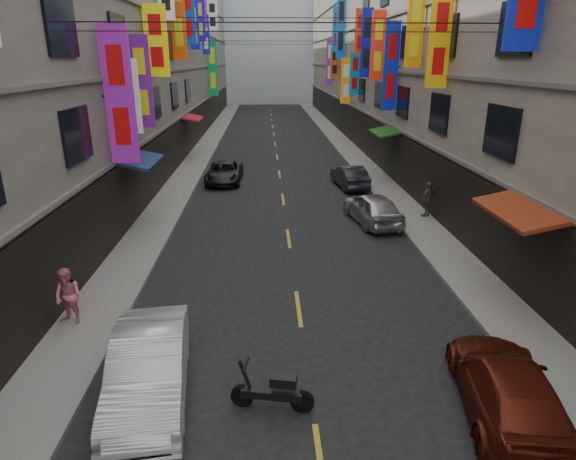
{
  "coord_description": "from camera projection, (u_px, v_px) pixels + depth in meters",
  "views": [
    {
      "loc": [
        -0.94,
        5.17,
        7.07
      ],
      "look_at": [
        -0.49,
        14.49,
        3.76
      ],
      "focal_mm": 30.0,
      "sensor_mm": 36.0,
      "label": 1
    }
  ],
  "objects": [
    {
      "name": "car_left_mid",
      "position": [
        149.0,
        368.0,
        10.48
      ],
      "size": [
        2.06,
        4.6,
        1.47
      ],
      "primitive_type": "imported",
      "rotation": [
        0.0,
        0.0,
        0.12
      ],
      "color": "silver",
      "rests_on": "ground"
    },
    {
      "name": "building_row_left",
      "position": [
        103.0,
        23.0,
        33.36
      ],
      "size": [
        10.14,
        90.0,
        19.0
      ],
      "color": "gray",
      "rests_on": "ground"
    },
    {
      "name": "haze_block",
      "position": [
        268.0,
        35.0,
        80.46
      ],
      "size": [
        18.0,
        8.0,
        22.0
      ],
      "primitive_type": "cube",
      "color": "silver",
      "rests_on": "ground"
    },
    {
      "name": "overhead_cables",
      "position": [
        282.0,
        21.0,
        22.84
      ],
      "size": [
        14.0,
        38.04,
        1.24
      ],
      "color": "black",
      "rests_on": "ground"
    },
    {
      "name": "sidewalk_left",
      "position": [
        199.0,
        157.0,
        36.78
      ],
      "size": [
        2.0,
        90.0,
        0.12
      ],
      "primitive_type": "cube",
      "color": "slate",
      "rests_on": "ground"
    },
    {
      "name": "building_row_right",
      "position": [
        443.0,
        24.0,
        34.45
      ],
      "size": [
        10.14,
        90.0,
        19.0
      ],
      "color": "#A69D8B",
      "rests_on": "ground"
    },
    {
      "name": "scooter_crossing",
      "position": [
        273.0,
        391.0,
        10.17
      ],
      "size": [
        1.79,
        0.63,
        1.14
      ],
      "rotation": [
        0.0,
        0.0,
        1.38
      ],
      "color": "black",
      "rests_on": "ground"
    },
    {
      "name": "car_right_near",
      "position": [
        507.0,
        389.0,
        9.94
      ],
      "size": [
        2.55,
        4.72,
        1.3
      ],
      "primitive_type": "imported",
      "rotation": [
        0.0,
        0.0,
        2.97
      ],
      "color": "#5E1B10",
      "rests_on": "ground"
    },
    {
      "name": "scooter_far_right",
      "position": [
        357.0,
        207.0,
        22.88
      ],
      "size": [
        0.63,
        1.79,
        1.14
      ],
      "rotation": [
        0.0,
        0.0,
        2.95
      ],
      "color": "black",
      "rests_on": "ground"
    },
    {
      "name": "pedestrian_rfar",
      "position": [
        428.0,
        199.0,
        22.33
      ],
      "size": [
        1.11,
        1.03,
        1.66
      ],
      "primitive_type": "imported",
      "rotation": [
        0.0,
        0.0,
        3.8
      ],
      "color": "#4E4E50",
      "rests_on": "sidewalk_right"
    },
    {
      "name": "pedestrian_lfar",
      "position": [
        68.0,
        296.0,
        13.2
      ],
      "size": [
        0.93,
        0.79,
        1.62
      ],
      "primitive_type": "imported",
      "rotation": [
        0.0,
        0.0,
        -0.38
      ],
      "color": "pink",
      "rests_on": "sidewalk_left"
    },
    {
      "name": "car_right_far",
      "position": [
        350.0,
        176.0,
        28.02
      ],
      "size": [
        1.83,
        4.04,
        1.29
      ],
      "primitive_type": "imported",
      "rotation": [
        0.0,
        0.0,
        3.27
      ],
      "color": "#2B2932",
      "rests_on": "ground"
    },
    {
      "name": "lane_markings",
      "position": [
        278.0,
        165.0,
        34.25
      ],
      "size": [
        0.12,
        80.2,
        0.01
      ],
      "color": "gold",
      "rests_on": "ground"
    },
    {
      "name": "shop_signage",
      "position": [
        277.0,
        21.0,
        27.26
      ],
      "size": [
        14.0,
        55.0,
        12.35
      ],
      "color": "#1044BE",
      "rests_on": "ground"
    },
    {
      "name": "car_left_far",
      "position": [
        224.0,
        172.0,
        29.16
      ],
      "size": [
        2.17,
        4.46,
        1.22
      ],
      "primitive_type": "imported",
      "rotation": [
        0.0,
        0.0,
        -0.03
      ],
      "color": "black",
      "rests_on": "ground"
    },
    {
      "name": "sidewalk_right",
      "position": [
        354.0,
        155.0,
        37.33
      ],
      "size": [
        2.0,
        90.0,
        0.12
      ],
      "primitive_type": "cube",
      "color": "slate",
      "rests_on": "ground"
    },
    {
      "name": "car_right_mid",
      "position": [
        372.0,
        208.0,
        21.83
      ],
      "size": [
        2.37,
        4.38,
        1.41
      ],
      "primitive_type": "imported",
      "rotation": [
        0.0,
        0.0,
        3.32
      ],
      "color": "silver",
      "rests_on": "ground"
    },
    {
      "name": "street_awnings",
      "position": [
        258.0,
        159.0,
        20.95
      ],
      "size": [
        13.99,
        35.2,
        0.41
      ],
      "color": "#195416",
      "rests_on": "ground"
    }
  ]
}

